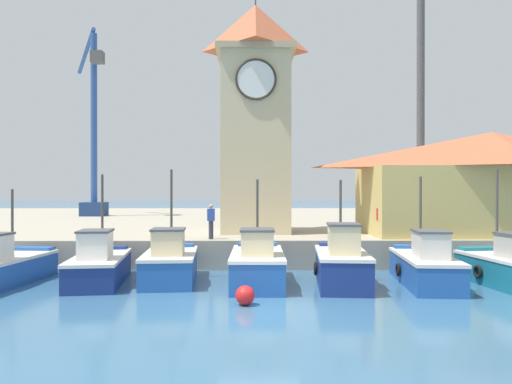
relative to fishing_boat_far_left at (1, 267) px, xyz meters
name	(u,v)px	position (x,y,z in m)	size (l,w,h in m)	color
ground_plane	(260,312)	(9.70, -4.25, -0.68)	(300.00, 300.00, 0.00)	#386689
quay_wharf	(254,225)	(9.70, 23.36, -0.02)	(120.00, 40.00, 1.32)	#A89E89
fishing_boat_far_left	(1,267)	(0.00, 0.00, 0.00)	(2.37, 5.34, 3.63)	#2356A8
fishing_boat_left_outer	(99,265)	(3.58, 0.37, 0.02)	(2.43, 5.12, 4.23)	navy
fishing_boat_left_inner	(170,263)	(6.27, 0.62, 0.06)	(2.28, 4.57, 4.43)	#2356A8
fishing_boat_mid_left	(257,264)	(9.69, 0.04, 0.08)	(2.12, 5.02, 4.02)	#2356A8
fishing_boat_center	(342,264)	(12.86, -0.27, 0.14)	(2.26, 4.65, 3.99)	navy
fishing_boat_mid_right	(425,266)	(16.04, -0.15, 0.05)	(2.27, 5.26, 4.13)	#2356A8
fishing_boat_right_inner	(506,267)	(19.03, -0.33, 0.03)	(2.37, 4.29, 4.42)	#196B7F
clock_tower	(255,113)	(9.70, 7.91, 7.08)	(4.09, 4.09, 13.86)	beige
warehouse_right	(492,182)	(21.93, 6.68, 3.34)	(13.35, 6.20, 5.27)	tan
port_crane_near	(420,108)	(21.60, 16.69, 8.83)	(2.87, 7.00, 20.98)	#353539
port_crane_far	(94,146)	(-4.37, 25.02, 6.77)	(4.33, 6.82, 16.59)	navy
mooring_buoy	(245,295)	(9.26, -3.41, -0.38)	(0.61, 0.61, 0.61)	red
dock_worker_near_tower	(380,220)	(15.59, 4.61, 1.49)	(0.34, 0.22, 1.62)	#33333D
dock_worker_along_quay	(211,221)	(7.60, 4.12, 1.49)	(0.34, 0.22, 1.62)	#33333D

